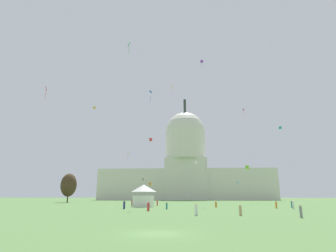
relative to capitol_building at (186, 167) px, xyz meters
The scene contains 32 objects.
ground_plane 162.79m from the capitol_building, 90.68° to the right, with size 800.00×800.00×0.00m, color #567F42.
capitol_building is the anchor object (origin of this frame).
event_tent 113.92m from the capitol_building, 95.40° to the right, with size 4.95×5.71×5.49m.
tree_west_far 85.53m from the capitol_building, 125.78° to the right, with size 8.87×8.78×11.87m.
person_teal_lawn_far_right 126.14m from the capitol_building, 91.75° to the right, with size 0.44×0.44×1.48m.
person_maroon_mid_right 107.69m from the capitol_building, 98.10° to the right, with size 0.44×0.44×1.74m.
person_orange_near_tree_west 122.01m from the capitol_building, 80.39° to the right, with size 0.53×0.53×1.58m.
person_grey_front_center 147.71m from the capitol_building, 84.22° to the right, with size 0.46×0.46×1.64m.
person_orange_near_tree_east 115.79m from the capitol_building, 86.30° to the right, with size 0.57×0.57×1.47m.
person_white_front_left 125.43m from the capitol_building, 79.48° to the right, with size 0.47×0.47×1.69m.
person_red_near_tent 105.60m from the capitol_building, 94.43° to the right, with size 0.40×0.40×1.55m.
person_tan_front_right 143.85m from the capitol_building, 86.85° to the right, with size 0.40×0.40×1.53m.
person_white_edge_east 143.73m from the capitol_building, 89.33° to the right, with size 0.54×0.54×1.64m.
person_teal_edge_west 119.93m from the capitol_building, 78.04° to the right, with size 0.43×0.43×1.65m.
person_navy_lawn_far_left 126.56m from the capitol_building, 95.85° to the right, with size 0.59×0.59×1.76m.
person_red_back_center 132.97m from the capitol_building, 92.91° to the right, with size 0.61×0.61×1.66m.
kite_red_mid 93.65m from the capitol_building, 97.05° to the right, with size 1.05×1.04×0.95m.
kite_white_low 63.57m from the capitol_building, 85.85° to the right, with size 0.94×1.01×1.11m.
kite_violet_high 96.40m from the capitol_building, 85.87° to the right, with size 1.08×1.08×2.31m.
kite_black_low 38.08m from the capitol_building, 131.19° to the right, with size 0.54×0.75×1.28m.
kite_yellow_high 78.26m from the capitol_building, 94.04° to the right, with size 0.60×0.94×3.03m.
kite_orange_low 52.36m from the capitol_building, 110.25° to the right, with size 1.32×1.38×3.61m.
kite_blue_mid 120.23m from the capitol_building, 94.13° to the right, with size 1.02×1.59×2.89m.
kite_lime_low 91.09m from the capitol_building, 76.62° to the right, with size 1.43×1.40×2.66m.
kite_gold_high 82.28m from the capitol_building, 120.32° to the right, with size 1.09×1.12×1.04m.
kite_green_high 128.64m from the capitol_building, 95.56° to the right, with size 0.68×0.66×2.82m.
kite_pink_high 58.15m from the capitol_building, 52.98° to the right, with size 0.97×0.97×3.40m.
kite_turquoise_mid 108.79m from the capitol_building, 75.46° to the right, with size 0.92×0.92×0.78m.
kite_magenta_low 54.12m from the capitol_building, 80.15° to the right, with size 1.21×1.01×3.98m.
kite_cyan_low 59.65m from the capitol_building, 65.79° to the right, with size 0.68×0.69×0.73m.
kite_red_mid_b 117.08m from the capitol_building, 110.77° to the right, with size 0.89×0.87×3.85m.
kite_white_low_b 88.85m from the capitol_building, 103.33° to the right, with size 0.76×0.79×2.77m.
Camera 1 is at (2.29, -21.16, 2.68)m, focal length 29.10 mm.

